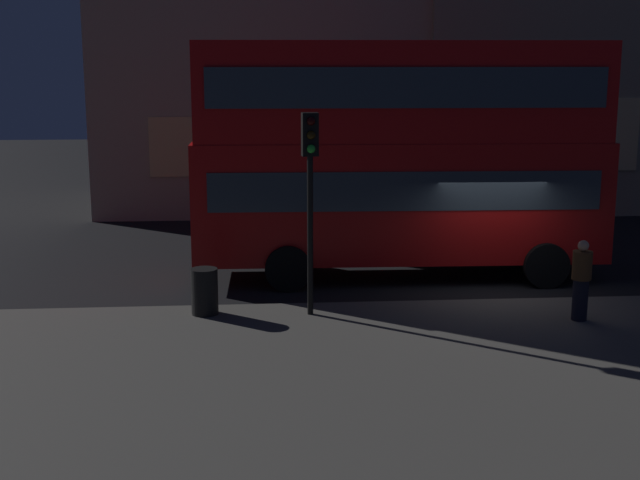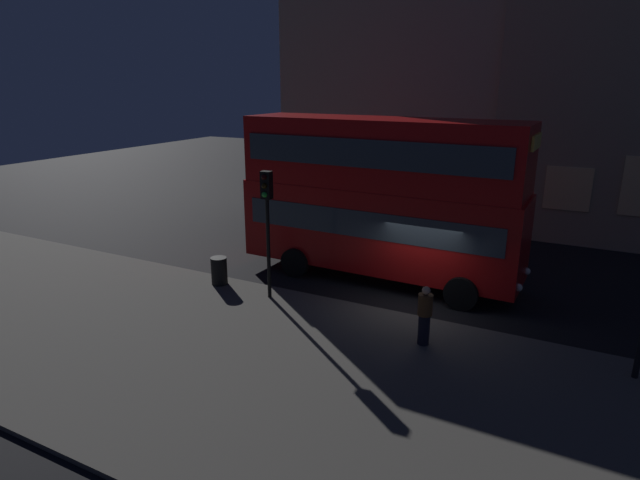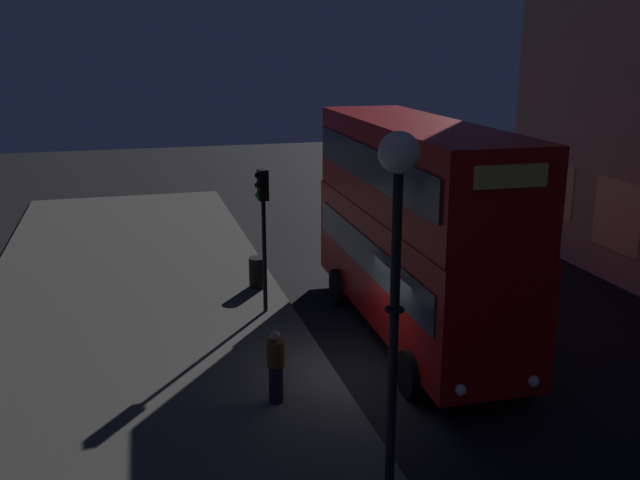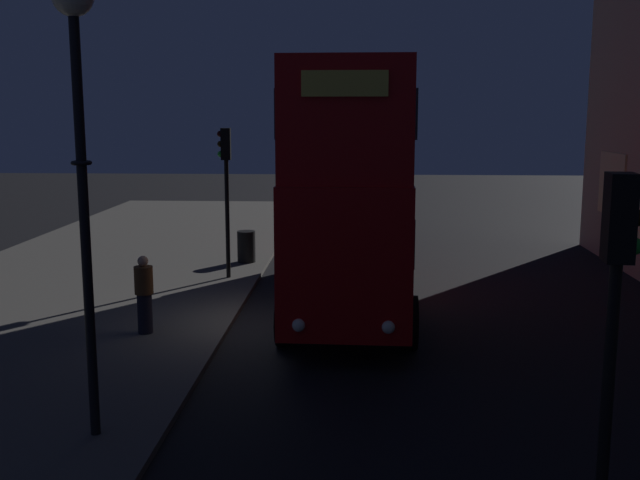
# 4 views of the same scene
# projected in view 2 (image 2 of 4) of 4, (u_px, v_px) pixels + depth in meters

# --- Properties ---
(ground_plane) EXTENTS (80.00, 80.00, 0.00)m
(ground_plane) POSITION_uv_depth(u_px,v_px,m) (413.00, 308.00, 16.57)
(ground_plane) COLOR black
(sidewalk_slab) EXTENTS (44.00, 9.01, 0.12)m
(sidewalk_slab) POSITION_uv_depth(u_px,v_px,m) (342.00, 389.00, 12.12)
(sidewalk_slab) COLOR #4C4944
(sidewalk_slab) RESTS_ON ground
(building_with_clock) EXTENTS (13.22, 8.39, 19.47)m
(building_with_clock) POSITION_uv_depth(u_px,v_px,m) (429.00, 23.00, 27.44)
(building_with_clock) COLOR tan
(building_with_clock) RESTS_ON ground
(double_decker_bus) EXTENTS (9.97, 2.99, 5.66)m
(double_decker_bus) POSITION_uv_depth(u_px,v_px,m) (380.00, 193.00, 18.16)
(double_decker_bus) COLOR #B20F0F
(double_decker_bus) RESTS_ON ground
(traffic_light_near_kerb) EXTENTS (0.34, 0.37, 4.10)m
(traffic_light_near_kerb) POSITION_uv_depth(u_px,v_px,m) (267.00, 209.00, 16.26)
(traffic_light_near_kerb) COLOR black
(traffic_light_near_kerb) RESTS_ON sidewalk_slab
(pedestrian) EXTENTS (0.39, 0.39, 1.63)m
(pedestrian) POSITION_uv_depth(u_px,v_px,m) (425.00, 315.00, 13.84)
(pedestrian) COLOR black
(pedestrian) RESTS_ON sidewalk_slab
(litter_bin) EXTENTS (0.55, 0.55, 0.95)m
(litter_bin) POSITION_uv_depth(u_px,v_px,m) (219.00, 271.00, 18.09)
(litter_bin) COLOR black
(litter_bin) RESTS_ON sidewalk_slab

